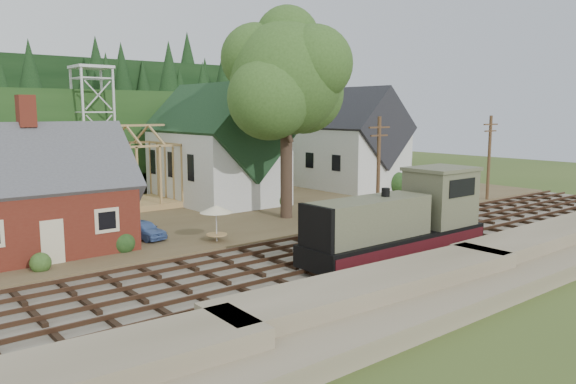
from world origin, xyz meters
TOP-DOWN VIEW (x-y plane):
  - ground at (0.00, 0.00)m, footprint 140.00×140.00m
  - embankment at (0.00, -8.50)m, footprint 64.00×5.00m
  - railroad_bed at (0.00, 0.00)m, footprint 64.00×11.00m
  - village_flat at (0.00, 18.00)m, footprint 64.00×26.00m
  - hillside at (0.00, 42.00)m, footprint 70.00×28.96m
  - ridge at (0.00, 58.00)m, footprint 80.00×20.00m
  - depot at (-16.00, 11.00)m, footprint 10.80×7.41m
  - church at (2.00, 19.68)m, footprint 8.40×15.17m
  - farmhouse at (18.00, 19.00)m, footprint 8.40×10.80m
  - timber_frame at (-6.00, 22.00)m, footprint 8.20×6.20m
  - lattice_tower at (-6.00, 28.00)m, footprint 3.20×3.20m
  - big_tree at (2.17, 10.08)m, footprint 10.90×8.40m
  - telegraph_pole_near at (7.00, 5.20)m, footprint 2.20×0.28m
  - telegraph_pole_far at (22.00, 5.20)m, footprint 2.20×0.28m
  - locomotive at (-0.05, -3.00)m, footprint 12.38×3.09m
  - car_blue at (-9.64, 10.08)m, footprint 2.03×3.72m
  - car_green at (-16.56, 9.36)m, footprint 3.62×1.96m
  - car_red at (25.68, 18.98)m, footprint 4.61×3.44m
  - patio_set at (-6.38, 6.58)m, footprint 2.06×2.06m

SIDE VIEW (x-z plane):
  - ground at x=0.00m, z-range 0.00..0.00m
  - embankment at x=0.00m, z-range -0.80..0.80m
  - hillside at x=0.00m, z-range -6.37..6.37m
  - ridge at x=0.00m, z-range -6.00..6.00m
  - railroad_bed at x=0.00m, z-range 0.00..0.16m
  - village_flat at x=0.00m, z-range 0.00..0.30m
  - car_green at x=-16.56m, z-range 0.30..1.43m
  - car_red at x=25.68m, z-range 0.30..1.46m
  - car_blue at x=-9.64m, z-range 0.30..1.50m
  - locomotive at x=-0.05m, z-range -0.29..4.65m
  - patio_set at x=-6.38m, z-range 1.10..3.39m
  - depot at x=-16.00m, z-range -1.29..7.71m
  - timber_frame at x=-6.00m, z-range -0.23..6.76m
  - telegraph_pole_near at x=7.00m, z-range 0.25..8.25m
  - telegraph_pole_far at x=22.00m, z-range 0.25..8.25m
  - farmhouse at x=18.00m, z-range -0.43..10.17m
  - church at x=2.00m, z-range -1.32..11.68m
  - lattice_tower at x=-6.00m, z-range 3.97..16.10m
  - big_tree at x=2.17m, z-range 2.87..17.57m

